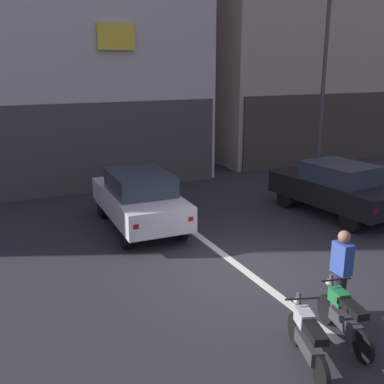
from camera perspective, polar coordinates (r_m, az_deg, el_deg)
ground_plane at (r=10.45m, az=6.78°, el=-9.87°), size 120.00×120.00×0.00m
lane_centre_line at (r=15.52m, az=-4.89°, el=-1.18°), size 0.20×18.00×0.01m
building_mid_block at (r=20.82m, az=-13.90°, el=18.40°), size 8.51×8.76×11.29m
building_far_right at (r=25.40m, az=12.19°, el=20.35°), size 10.28×7.72×13.44m
car_white_crossing_near at (r=12.83m, az=-6.61°, el=-0.74°), size 1.87×4.14×1.64m
car_black_parked_kerbside at (r=14.54m, az=17.55°, el=0.58°), size 2.17×4.26×1.64m
street_lamp at (r=16.91m, az=16.23°, el=14.54°), size 0.36×0.36×7.16m
motorcycle_silver_row_leftmost at (r=7.50m, az=14.25°, el=-17.33°), size 0.67×1.61×0.98m
motorcycle_green_row_left_mid at (r=8.25m, az=18.46°, el=-14.45°), size 0.56×1.65×0.98m
person_by_motorcycles at (r=8.76m, az=18.11°, el=-9.63°), size 0.24×0.37×1.67m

